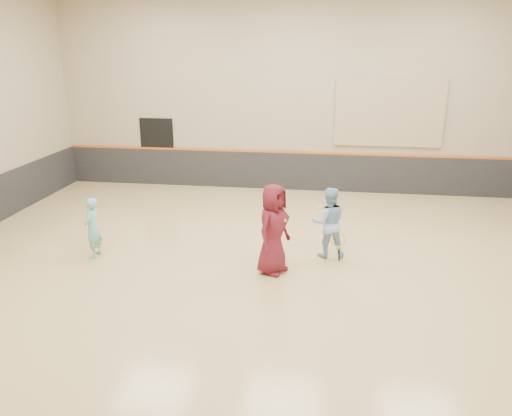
# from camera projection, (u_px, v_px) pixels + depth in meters

# --- Properties ---
(room) EXTENTS (15.04, 12.04, 6.22)m
(room) POSITION_uv_depth(u_px,v_px,m) (274.00, 231.00, 10.22)
(room) COLOR tan
(room) RESTS_ON ground
(wainscot_back) EXTENTS (14.90, 0.04, 1.20)m
(wainscot_back) POSITION_uv_depth(u_px,v_px,m) (294.00, 171.00, 15.90)
(wainscot_back) COLOR #232326
(wainscot_back) RESTS_ON floor
(accent_stripe) EXTENTS (14.90, 0.03, 0.06)m
(accent_stripe) POSITION_uv_depth(u_px,v_px,m) (295.00, 152.00, 15.70)
(accent_stripe) COLOR #D85914
(accent_stripe) RESTS_ON wall_back
(acoustic_panel) EXTENTS (3.20, 0.08, 2.00)m
(acoustic_panel) POSITION_uv_depth(u_px,v_px,m) (389.00, 113.00, 14.91)
(acoustic_panel) COLOR tan
(acoustic_panel) RESTS_ON wall_back
(doorway) EXTENTS (1.10, 0.05, 2.20)m
(doorway) POSITION_uv_depth(u_px,v_px,m) (158.00, 152.00, 16.37)
(doorway) COLOR black
(doorway) RESTS_ON floor
(girl) EXTENTS (0.32, 0.49, 1.34)m
(girl) POSITION_uv_depth(u_px,v_px,m) (93.00, 228.00, 10.79)
(girl) COLOR #70C3B9
(girl) RESTS_ON floor
(instructor) EXTENTS (0.85, 0.71, 1.56)m
(instructor) POSITION_uv_depth(u_px,v_px,m) (329.00, 222.00, 10.78)
(instructor) COLOR #93BFE3
(instructor) RESTS_ON floor
(young_man) EXTENTS (0.92, 1.07, 1.86)m
(young_man) POSITION_uv_depth(u_px,v_px,m) (273.00, 229.00, 9.96)
(young_man) COLOR #5B1521
(young_man) RESTS_ON floor
(held_racket) EXTENTS (0.34, 0.34, 0.69)m
(held_racket) POSITION_uv_depth(u_px,v_px,m) (338.00, 240.00, 10.62)
(held_racket) COLOR gold
(held_racket) RESTS_ON instructor
(spare_racket) EXTENTS (0.69, 0.69, 0.15)m
(spare_racket) POSITION_uv_depth(u_px,v_px,m) (319.00, 205.00, 14.28)
(spare_racket) COLOR yellow
(spare_racket) RESTS_ON floor
(ball_under_racket) EXTENTS (0.07, 0.07, 0.07)m
(ball_under_racket) POSITION_uv_depth(u_px,v_px,m) (267.00, 266.00, 10.41)
(ball_under_racket) COLOR gold
(ball_under_racket) RESTS_ON floor
(ball_in_hand) EXTENTS (0.07, 0.07, 0.07)m
(ball_in_hand) POSITION_uv_depth(u_px,v_px,m) (285.00, 220.00, 9.79)
(ball_in_hand) COLOR #CBE134
(ball_in_hand) RESTS_ON young_man
(ball_beside_spare) EXTENTS (0.07, 0.07, 0.07)m
(ball_beside_spare) POSITION_uv_depth(u_px,v_px,m) (325.00, 219.00, 13.22)
(ball_beside_spare) COLOR #B6D732
(ball_beside_spare) RESTS_ON floor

